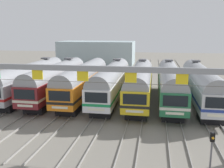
% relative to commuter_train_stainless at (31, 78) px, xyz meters
% --- Properties ---
extents(ground_plane, '(160.00, 160.00, 0.00)m').
position_rel_commuter_train_stainless_xyz_m(ground_plane, '(11.42, 0.00, -2.69)').
color(ground_plane, gray).
extents(track_bed, '(24.35, 70.00, 0.15)m').
position_rel_commuter_train_stainless_xyz_m(track_bed, '(11.42, 17.00, -2.61)').
color(track_bed, gray).
rests_on(track_bed, ground).
extents(commuter_train_stainless, '(2.88, 18.06, 5.05)m').
position_rel_commuter_train_stainless_xyz_m(commuter_train_stainless, '(0.00, 0.00, 0.00)').
color(commuter_train_stainless, '#B2B5BA').
rests_on(commuter_train_stainless, ground).
extents(commuter_train_maroon, '(2.88, 18.06, 5.05)m').
position_rel_commuter_train_stainless_xyz_m(commuter_train_maroon, '(3.81, 0.00, 0.00)').
color(commuter_train_maroon, maroon).
rests_on(commuter_train_maroon, ground).
extents(commuter_train_orange, '(2.88, 18.06, 4.77)m').
position_rel_commuter_train_stainless_xyz_m(commuter_train_orange, '(7.62, -0.00, -0.00)').
color(commuter_train_orange, orange).
rests_on(commuter_train_orange, ground).
extents(commuter_train_white, '(2.88, 18.06, 5.05)m').
position_rel_commuter_train_stainless_xyz_m(commuter_train_white, '(11.42, 0.00, 0.00)').
color(commuter_train_white, white).
rests_on(commuter_train_white, ground).
extents(commuter_train_yellow, '(2.88, 18.06, 5.05)m').
position_rel_commuter_train_stainless_xyz_m(commuter_train_yellow, '(15.23, 0.00, 0.00)').
color(commuter_train_yellow, gold).
rests_on(commuter_train_yellow, ground).
extents(commuter_train_green, '(2.88, 18.06, 5.05)m').
position_rel_commuter_train_stainless_xyz_m(commuter_train_green, '(19.04, 0.00, 0.00)').
color(commuter_train_green, '#236B42').
rests_on(commuter_train_green, ground).
extents(commuter_train_silver, '(2.88, 18.06, 5.05)m').
position_rel_commuter_train_stainless_xyz_m(commuter_train_silver, '(22.85, 0.00, 0.00)').
color(commuter_train_silver, silver).
rests_on(commuter_train_silver, ground).
extents(catenary_gantry, '(28.09, 0.44, 6.97)m').
position_rel_commuter_train_stainless_xyz_m(catenary_gantry, '(11.42, -13.50, 2.71)').
color(catenary_gantry, gray).
rests_on(catenary_gantry, ground).
extents(yard_signal_mast, '(0.28, 0.35, 2.57)m').
position_rel_commuter_train_stainless_xyz_m(yard_signal_mast, '(20.94, -15.97, -0.88)').
color(yard_signal_mast, '#59595E').
rests_on(yard_signal_mast, ground).
extents(maintenance_building, '(20.84, 10.00, 6.32)m').
position_rel_commuter_train_stainless_xyz_m(maintenance_building, '(0.79, 37.96, 0.47)').
color(maintenance_building, '#9EB2B7').
rests_on(maintenance_building, ground).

